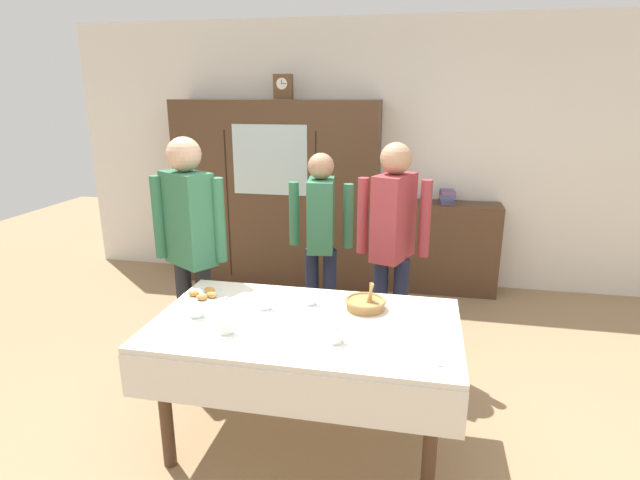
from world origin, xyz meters
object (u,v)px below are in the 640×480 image
object	(u,v)px
spoon_near_left	(332,327)
person_beside_shelf	(190,235)
tea_cup_far_right	(196,313)
tea_cup_mid_left	(226,329)
mantel_clock	(283,87)
pastry_plate	(204,296)
dining_table	(304,342)
tea_cup_near_right	(335,338)
person_near_right_end	(393,233)
wall_cabinet	(277,194)
person_behind_table_right	(321,229)
spoon_mid_left	(434,365)
bookshelf_low	(444,247)
tea_cup_near_left	(309,301)
bread_basket	(366,303)
tea_cup_mid_right	(264,305)
book_stack	(447,197)

from	to	relation	value
spoon_near_left	person_beside_shelf	size ratio (longest dim) A/B	0.07
tea_cup_far_right	tea_cup_mid_left	world-z (taller)	same
mantel_clock	pastry_plate	size ratio (longest dim) A/B	0.86
pastry_plate	mantel_clock	bearing A→B (deg)	93.12
dining_table	tea_cup_mid_left	world-z (taller)	tea_cup_mid_left
dining_table	tea_cup_near_right	size ratio (longest dim) A/B	12.84
mantel_clock	person_near_right_end	distance (m)	2.18
dining_table	wall_cabinet	size ratio (longest dim) A/B	0.79
pastry_plate	person_near_right_end	size ratio (longest dim) A/B	0.17
person_beside_shelf	person_behind_table_right	size ratio (longest dim) A/B	1.11
spoon_mid_left	spoon_near_left	xyz separation A→B (m)	(-0.53, 0.29, 0.00)
pastry_plate	person_beside_shelf	distance (m)	0.54
tea_cup_far_right	tea_cup_near_right	bearing A→B (deg)	-9.83
person_near_right_end	bookshelf_low	bearing A→B (deg)	74.15
tea_cup_far_right	tea_cup_near_left	distance (m)	0.65
bread_basket	person_behind_table_right	world-z (taller)	person_behind_table_right
dining_table	spoon_near_left	world-z (taller)	spoon_near_left
tea_cup_near_right	tea_cup_near_left	distance (m)	0.50
tea_cup_near_left	person_near_right_end	distance (m)	0.97
tea_cup_far_right	tea_cup_mid_right	bearing A→B (deg)	27.81
mantel_clock	tea_cup_near_right	distance (m)	3.20
spoon_near_left	book_stack	bearing A→B (deg)	75.56
dining_table	tea_cup_mid_left	size ratio (longest dim) A/B	12.84
tea_cup_near_right	tea_cup_far_right	world-z (taller)	same
pastry_plate	tea_cup_far_right	bearing A→B (deg)	-74.67
bookshelf_low	tea_cup_near_left	xyz separation A→B (m)	(-0.87, -2.39, 0.34)
dining_table	tea_cup_mid_left	xyz separation A→B (m)	(-0.37, -0.20, 0.14)
person_beside_shelf	person_behind_table_right	distance (m)	1.09
wall_cabinet	spoon_near_left	xyz separation A→B (m)	(1.05, -2.60, -0.18)
bread_basket	person_beside_shelf	bearing A→B (deg)	163.83
bookshelf_low	tea_cup_mid_left	distance (m)	3.10
tea_cup_near_right	bread_basket	world-z (taller)	bread_basket
tea_cup_mid_left	person_behind_table_right	world-z (taller)	person_behind_table_right
bookshelf_low	person_near_right_end	world-z (taller)	person_near_right_end
dining_table	spoon_mid_left	xyz separation A→B (m)	(0.69, -0.30, 0.11)
person_near_right_end	spoon_mid_left	bearing A→B (deg)	-78.49
mantel_clock	bookshelf_low	bearing A→B (deg)	1.78
tea_cup_near_left	bread_basket	distance (m)	0.33
tea_cup_near_left	person_near_right_end	bearing A→B (deg)	63.13
bookshelf_low	tea_cup_far_right	size ratio (longest dim) A/B	8.21
pastry_plate	bread_basket	bearing A→B (deg)	2.24
dining_table	tea_cup_near_right	xyz separation A→B (m)	(0.20, -0.19, 0.14)
tea_cup_near_left	spoon_mid_left	size ratio (longest dim) A/B	1.09
bookshelf_low	spoon_mid_left	xyz separation A→B (m)	(-0.15, -2.94, 0.32)
book_stack	person_beside_shelf	world-z (taller)	person_beside_shelf
bookshelf_low	person_behind_table_right	size ratio (longest dim) A/B	0.70
book_stack	tea_cup_mid_left	bearing A→B (deg)	-113.06
spoon_mid_left	bread_basket	bearing A→B (deg)	123.77
tea_cup_near_left	tea_cup_mid_left	world-z (taller)	same
spoon_mid_left	person_near_right_end	world-z (taller)	person_near_right_end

